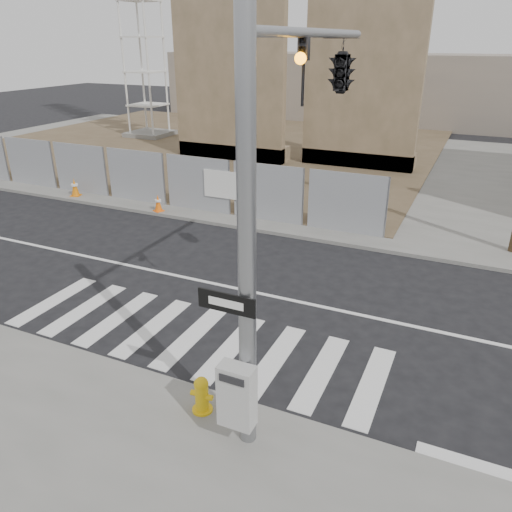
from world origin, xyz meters
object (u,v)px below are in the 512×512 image
at_px(traffic_cone_b, 75,187).
at_px(signal_pole, 316,119).
at_px(traffic_cone_d, 281,208).
at_px(traffic_cone_c, 158,203).
at_px(fire_hydrant, 202,394).

bearing_deg(traffic_cone_b, signal_pole, -28.03).
bearing_deg(traffic_cone_d, traffic_cone_c, -165.16).
relative_size(traffic_cone_c, traffic_cone_d, 0.82).
bearing_deg(fire_hydrant, signal_pole, 61.98).
bearing_deg(traffic_cone_c, signal_pole, -38.11).
bearing_deg(traffic_cone_b, fire_hydrant, -38.75).
height_order(traffic_cone_c, traffic_cone_d, traffic_cone_d).
height_order(signal_pole, traffic_cone_c, signal_pole).
distance_m(fire_hydrant, traffic_cone_c, 11.22).
relative_size(fire_hydrant, traffic_cone_c, 1.08).
xyz_separation_m(fire_hydrant, traffic_cone_d, (-2.54, 9.95, 0.04)).
bearing_deg(traffic_cone_b, traffic_cone_c, -3.27).
xyz_separation_m(signal_pole, traffic_cone_b, (-12.22, 6.51, -4.31)).
relative_size(signal_pole, traffic_cone_b, 9.81).
distance_m(traffic_cone_b, traffic_cone_c, 4.24).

